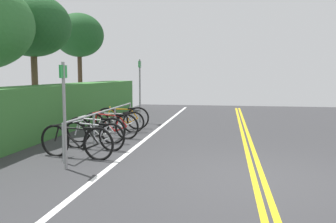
% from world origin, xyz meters
% --- Properties ---
extents(ground_plane, '(29.16, 11.48, 0.05)m').
position_xyz_m(ground_plane, '(0.00, 0.00, -0.03)').
color(ground_plane, '#353538').
extents(centre_line_yellow_inner, '(26.24, 0.10, 0.00)m').
position_xyz_m(centre_line_yellow_inner, '(0.00, -0.08, 0.00)').
color(centre_line_yellow_inner, gold).
rests_on(centre_line_yellow_inner, ground_plane).
extents(centre_line_yellow_outer, '(26.24, 0.10, 0.00)m').
position_xyz_m(centre_line_yellow_outer, '(0.00, 0.08, 0.00)').
color(centre_line_yellow_outer, gold).
rests_on(centre_line_yellow_outer, ground_plane).
extents(bike_lane_stripe_white, '(26.24, 0.12, 0.00)m').
position_xyz_m(bike_lane_stripe_white, '(0.00, 2.82, 0.00)').
color(bike_lane_stripe_white, white).
rests_on(bike_lane_stripe_white, ground_plane).
extents(bike_rack, '(5.13, 0.05, 0.85)m').
position_xyz_m(bike_rack, '(3.07, 3.88, 0.64)').
color(bike_rack, '#9EA0A5').
rests_on(bike_rack, ground_plane).
extents(bicycle_0, '(0.47, 1.82, 0.76)m').
position_xyz_m(bicycle_0, '(1.00, 3.81, 0.36)').
color(bicycle_0, black).
rests_on(bicycle_0, ground_plane).
extents(bicycle_1, '(0.46, 1.70, 0.72)m').
position_xyz_m(bicycle_1, '(1.92, 3.78, 0.33)').
color(bicycle_1, black).
rests_on(bicycle_1, ground_plane).
extents(bicycle_2, '(0.46, 1.68, 0.74)m').
position_xyz_m(bicycle_2, '(2.70, 4.02, 0.34)').
color(bicycle_2, black).
rests_on(bicycle_2, ground_plane).
extents(bicycle_3, '(0.48, 1.80, 0.76)m').
position_xyz_m(bicycle_3, '(3.51, 3.90, 0.36)').
color(bicycle_3, black).
rests_on(bicycle_3, ground_plane).
extents(bicycle_4, '(0.61, 1.70, 0.71)m').
position_xyz_m(bicycle_4, '(4.36, 3.97, 0.33)').
color(bicycle_4, black).
rests_on(bicycle_4, ground_plane).
extents(bicycle_5, '(0.68, 1.70, 0.78)m').
position_xyz_m(bicycle_5, '(5.06, 3.99, 0.37)').
color(bicycle_5, black).
rests_on(bicycle_5, ground_plane).
extents(sign_post_near, '(0.36, 0.07, 2.06)m').
position_xyz_m(sign_post_near, '(0.08, 3.62, 1.25)').
color(sign_post_near, gray).
rests_on(sign_post_near, ground_plane).
extents(sign_post_far, '(0.36, 0.06, 2.38)m').
position_xyz_m(sign_post_far, '(6.77, 3.82, 1.42)').
color(sign_post_far, gray).
rests_on(sign_post_far, ground_plane).
extents(hedge_backdrop, '(14.08, 1.16, 1.49)m').
position_xyz_m(hedge_backdrop, '(4.57, 6.02, 0.74)').
color(hedge_backdrop, '#387533').
rests_on(hedge_backdrop, ground_plane).
extents(tree_far_right, '(2.59, 2.59, 4.55)m').
position_xyz_m(tree_far_right, '(5.14, 7.15, 3.47)').
color(tree_far_right, brown).
rests_on(tree_far_right, ground_plane).
extents(tree_extra, '(2.38, 2.38, 4.76)m').
position_xyz_m(tree_extra, '(10.20, 7.70, 3.68)').
color(tree_extra, '#473323').
rests_on(tree_extra, ground_plane).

